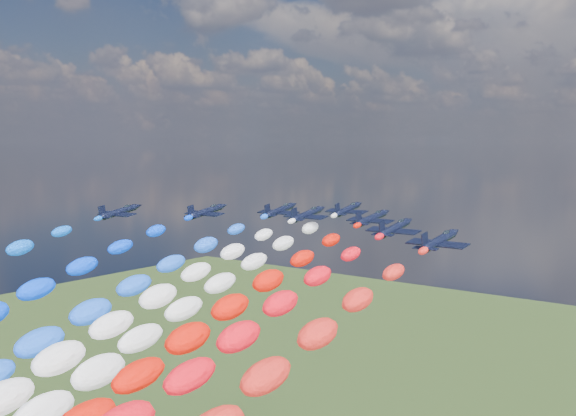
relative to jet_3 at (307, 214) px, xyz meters
The scene contains 11 objects.
jet_0 38.30m from the jet_3, 149.72° to the right, with size 9.01×12.08×2.66m, color black, non-canonical shape.
jet_1 21.14m from the jet_3, 157.67° to the right, with size 9.01×12.08×2.66m, color black, non-canonical shape.
jet_2 9.56m from the jet_3, 162.06° to the left, with size 9.01×12.08×2.66m, color black, non-canonical shape.
trail_2 61.69m from the jet_3, 98.93° to the right, with size 5.98×117.54×42.92m, color blue, non-canonical shape.
jet_3 is the anchor object (origin of this frame).
trail_3 63.82m from the jet_3, 90.00° to the right, with size 5.98×117.54×42.92m, color white, non-canonical shape.
jet_4 13.15m from the jet_3, 85.24° to the left, with size 9.01×12.08×2.66m, color black, non-canonical shape.
trail_4 51.49m from the jet_3, 88.69° to the right, with size 5.98×117.54×42.92m, color silver, non-canonical shape.
jet_5 13.75m from the jet_3, ahead, with size 9.01×12.08×2.66m, color black, non-canonical shape.
jet_6 25.97m from the jet_3, 20.79° to the right, with size 9.01×12.08×2.66m, color black, non-canonical shape.
jet_7 40.76m from the jet_3, 26.73° to the right, with size 9.01×12.08×2.66m, color black, non-canonical shape.
Camera 1 is at (77.53, -98.69, 113.35)m, focal length 43.76 mm.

